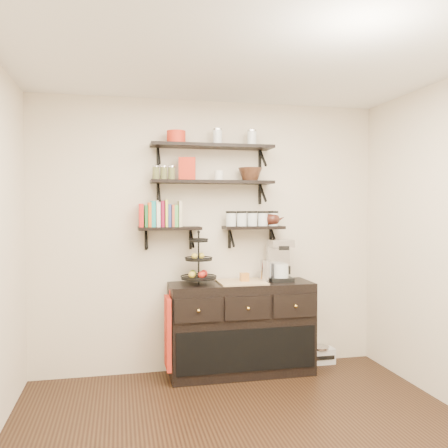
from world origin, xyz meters
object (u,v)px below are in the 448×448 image
Objects in this scene: fruit_stand at (199,267)px; coffee_maker at (280,261)px; sideboard at (241,328)px; radio at (320,355)px.

fruit_stand is 0.82m from coffee_maker.
sideboard is at bearing -0.47° from fruit_stand.
sideboard is 2.84× the size of fruit_stand.
radio is at bearing 12.21° from coffee_maker.
fruit_stand reaches higher than radio.
coffee_maker is at bearing 1.74° from fruit_stand.
fruit_stand is at bearing -176.83° from coffee_maker.
sideboard is 3.35× the size of coffee_maker.
fruit_stand is 1.18× the size of coffee_maker.
radio is at bearing 5.10° from fruit_stand.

